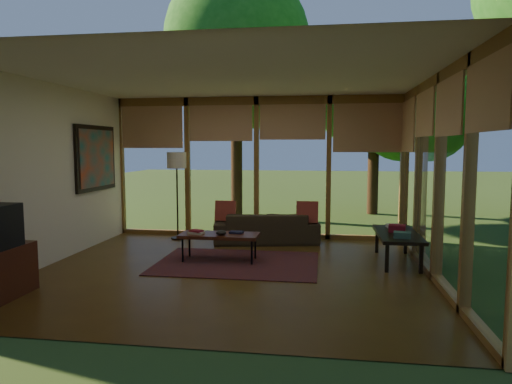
% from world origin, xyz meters
% --- Properties ---
extents(floor, '(5.50, 5.50, 0.00)m').
position_xyz_m(floor, '(0.00, 0.00, 0.00)').
color(floor, brown).
rests_on(floor, ground).
extents(ceiling, '(5.50, 5.50, 0.00)m').
position_xyz_m(ceiling, '(0.00, 0.00, 2.70)').
color(ceiling, silver).
rests_on(ceiling, ground).
extents(wall_left, '(0.04, 5.00, 2.70)m').
position_xyz_m(wall_left, '(-2.75, 0.00, 1.35)').
color(wall_left, silver).
rests_on(wall_left, ground).
extents(wall_front, '(5.50, 0.04, 2.70)m').
position_xyz_m(wall_front, '(0.00, -2.50, 1.35)').
color(wall_front, silver).
rests_on(wall_front, ground).
extents(window_wall_back, '(5.50, 0.12, 2.70)m').
position_xyz_m(window_wall_back, '(0.00, 2.50, 1.35)').
color(window_wall_back, olive).
rests_on(window_wall_back, ground).
extents(window_wall_right, '(0.12, 5.00, 2.70)m').
position_xyz_m(window_wall_right, '(2.75, 0.00, 1.35)').
color(window_wall_right, olive).
rests_on(window_wall_right, ground).
extents(tree_nw, '(3.51, 3.51, 6.06)m').
position_xyz_m(tree_nw, '(-0.85, 4.97, 4.29)').
color(tree_nw, '#362313').
rests_on(tree_nw, ground).
extents(tree_ne, '(3.25, 3.25, 4.83)m').
position_xyz_m(tree_ne, '(2.57, 6.07, 3.20)').
color(tree_ne, '#362313').
rests_on(tree_ne, ground).
extents(rug, '(2.41, 1.70, 0.01)m').
position_xyz_m(rug, '(0.01, 0.43, 0.01)').
color(rug, maroon).
rests_on(rug, floor).
extents(sofa, '(2.00, 1.07, 0.55)m').
position_xyz_m(sofa, '(0.25, 2.00, 0.28)').
color(sofa, '#352B1A').
rests_on(sofa, floor).
extents(pillow_left, '(0.37, 0.20, 0.39)m').
position_xyz_m(pillow_left, '(-0.50, 1.95, 0.57)').
color(pillow_left, maroon).
rests_on(pillow_left, sofa).
extents(pillow_right, '(0.39, 0.21, 0.40)m').
position_xyz_m(pillow_right, '(1.00, 1.95, 0.57)').
color(pillow_right, maroon).
rests_on(pillow_right, sofa).
extents(ct_book_lower, '(0.24, 0.20, 0.03)m').
position_xyz_m(ct_book_lower, '(-0.64, 0.48, 0.44)').
color(ct_book_lower, beige).
rests_on(ct_book_lower, coffee_table).
extents(ct_book_upper, '(0.22, 0.20, 0.03)m').
position_xyz_m(ct_book_upper, '(-0.64, 0.48, 0.47)').
color(ct_book_upper, maroon).
rests_on(ct_book_upper, coffee_table).
extents(ct_book_side, '(0.21, 0.17, 0.03)m').
position_xyz_m(ct_book_side, '(-0.04, 0.61, 0.44)').
color(ct_book_side, black).
rests_on(ct_book_side, coffee_table).
extents(ct_bowl, '(0.16, 0.16, 0.07)m').
position_xyz_m(ct_bowl, '(-0.24, 0.43, 0.46)').
color(ct_bowl, black).
rests_on(ct_bowl, coffee_table).
extents(console_book_a, '(0.26, 0.21, 0.08)m').
position_xyz_m(console_book_a, '(2.40, 0.46, 0.50)').
color(console_book_a, '#365F57').
rests_on(console_book_a, side_console).
extents(console_book_b, '(0.27, 0.22, 0.11)m').
position_xyz_m(console_book_b, '(2.40, 0.91, 0.51)').
color(console_book_b, maroon).
rests_on(console_book_b, side_console).
extents(console_book_c, '(0.22, 0.17, 0.06)m').
position_xyz_m(console_book_c, '(2.40, 1.31, 0.48)').
color(console_book_c, beige).
rests_on(console_book_c, side_console).
extents(floor_lamp, '(0.36, 0.36, 1.65)m').
position_xyz_m(floor_lamp, '(-1.45, 2.07, 1.41)').
color(floor_lamp, black).
rests_on(floor_lamp, floor).
extents(coffee_table, '(1.20, 0.50, 0.43)m').
position_xyz_m(coffee_table, '(-0.29, 0.53, 0.39)').
color(coffee_table, '#4B2114').
rests_on(coffee_table, floor).
extents(side_console, '(0.60, 1.40, 0.46)m').
position_xyz_m(side_console, '(2.40, 0.86, 0.41)').
color(side_console, black).
rests_on(side_console, floor).
extents(wall_painting, '(0.06, 1.35, 1.15)m').
position_xyz_m(wall_painting, '(-2.71, 1.40, 1.55)').
color(wall_painting, black).
rests_on(wall_painting, wall_left).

